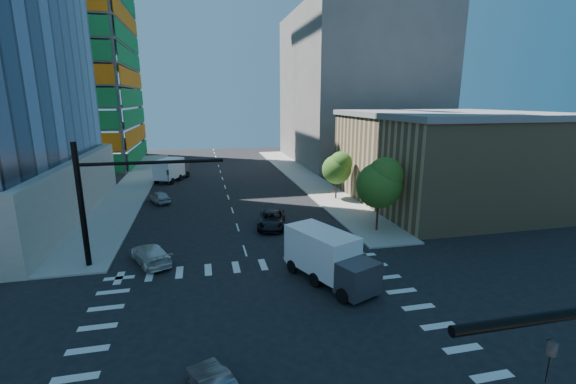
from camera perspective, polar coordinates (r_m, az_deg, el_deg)
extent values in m
plane|color=black|center=(21.22, -2.41, -20.73)|extent=(160.00, 160.00, 0.00)
cube|color=silver|center=(21.22, -2.41, -20.72)|extent=(20.00, 20.00, 0.01)
cube|color=gray|center=(60.52, 2.32, 2.23)|extent=(5.00, 60.00, 0.15)
cube|color=gray|center=(59.24, -21.72, 1.02)|extent=(5.00, 60.00, 0.15)
cube|color=#178138|center=(81.12, -22.72, 21.48)|extent=(0.12, 24.00, 49.00)
cube|color=orange|center=(72.09, -35.11, 21.28)|extent=(24.00, 0.12, 49.00)
cube|color=#937A55|center=(48.77, 22.54, 4.33)|extent=(20.00, 22.00, 10.00)
cube|color=slate|center=(48.30, 23.12, 10.54)|extent=(20.50, 22.50, 0.60)
cube|color=#66605C|center=(78.30, 10.08, 14.86)|extent=(24.00, 30.00, 28.00)
imported|color=black|center=(10.66, 34.16, -20.10)|extent=(0.16, 0.20, 1.00)
cylinder|color=black|center=(30.85, -28.28, -1.79)|extent=(0.40, 0.40, 9.00)
cylinder|color=black|center=(29.30, -19.45, 4.14)|extent=(10.00, 0.24, 0.24)
imported|color=black|center=(29.39, -17.35, 2.15)|extent=(0.16, 0.20, 1.00)
cylinder|color=#382316|center=(36.52, 13.06, -3.78)|extent=(0.20, 0.20, 2.27)
sphere|color=#244E15|center=(35.74, 13.32, 0.95)|extent=(4.16, 4.16, 4.16)
sphere|color=#4A7E2A|center=(35.47, 14.20, 2.41)|extent=(3.25, 3.25, 3.25)
cylinder|color=#382316|center=(47.34, 7.11, 0.22)|extent=(0.20, 0.20, 1.92)
sphere|color=#244E15|center=(46.82, 7.20, 3.33)|extent=(3.52, 3.52, 3.52)
sphere|color=#4A7E2A|center=(46.54, 7.82, 4.28)|extent=(2.75, 2.75, 2.75)
imported|color=black|center=(36.93, -2.43, -4.13)|extent=(3.63, 5.75, 1.48)
imported|color=silver|center=(30.84, -19.72, -8.66)|extent=(3.84, 5.29, 1.42)
imported|color=#A4A7AB|center=(48.01, -18.47, -0.71)|extent=(3.11, 4.43, 1.40)
cube|color=white|center=(25.79, 6.48, -9.26)|extent=(4.34, 5.80, 2.72)
cube|color=#3C3B43|center=(26.06, 6.44, -10.64)|extent=(2.95, 2.67, 1.99)
cube|color=white|center=(60.61, -16.75, 3.54)|extent=(4.39, 5.84, 2.74)
cube|color=#3C3B43|center=(60.73, -16.71, 2.90)|extent=(2.97, 2.69, 2.00)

